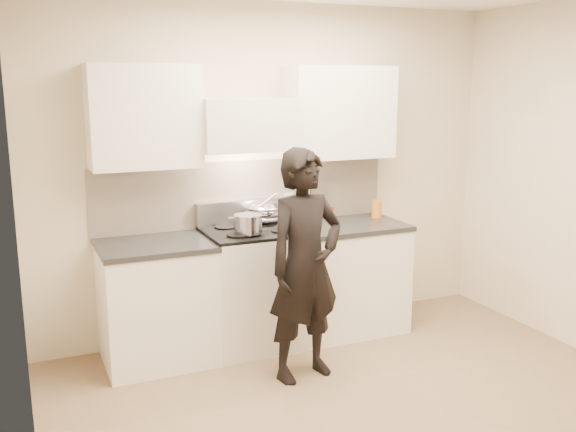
{
  "coord_description": "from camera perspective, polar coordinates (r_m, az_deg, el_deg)",
  "views": [
    {
      "loc": [
        -2.02,
        -3.13,
        2.08
      ],
      "look_at": [
        -0.17,
        1.05,
        1.11
      ],
      "focal_mm": 40.0,
      "sensor_mm": 36.0,
      "label": 1
    }
  ],
  "objects": [
    {
      "name": "ground_plane",
      "position": [
        4.27,
        8.22,
        -17.37
      ],
      "size": [
        4.0,
        4.0,
        0.0
      ],
      "primitive_type": "plane",
      "color": "#7F664A"
    },
    {
      "name": "room_shell",
      "position": [
        4.05,
        5.41,
        5.04
      ],
      "size": [
        4.04,
        3.54,
        2.7
      ],
      "color": "beige",
      "rests_on": "ground"
    },
    {
      "name": "stove",
      "position": [
        5.13,
        -3.0,
        -6.33
      ],
      "size": [
        0.76,
        0.65,
        0.96
      ],
      "color": "silver",
      "rests_on": "ground"
    },
    {
      "name": "counter_right",
      "position": [
        5.47,
        5.2,
        -5.36
      ],
      "size": [
        0.92,
        0.67,
        0.92
      ],
      "color": "white",
      "rests_on": "ground"
    },
    {
      "name": "counter_left",
      "position": [
        4.93,
        -11.58,
        -7.51
      ],
      "size": [
        0.82,
        0.67,
        0.92
      ],
      "color": "white",
      "rests_on": "ground"
    },
    {
      "name": "wok",
      "position": [
        5.15,
        -2.08,
        0.42
      ],
      "size": [
        0.36,
        0.43,
        0.29
      ],
      "color": "#A3A2B9",
      "rests_on": "stove"
    },
    {
      "name": "stock_pot",
      "position": [
        4.82,
        -3.57,
        -0.7
      ],
      "size": [
        0.3,
        0.24,
        0.14
      ],
      "color": "#A3A2B9",
      "rests_on": "stove"
    },
    {
      "name": "utensil_crock",
      "position": [
        5.43,
        1.67,
        0.65
      ],
      "size": [
        0.12,
        0.12,
        0.32
      ],
      "color": "#ADADB3",
      "rests_on": "counter_right"
    },
    {
      "name": "spice_jar",
      "position": [
        5.47,
        3.87,
        0.21
      ],
      "size": [
        0.05,
        0.05,
        0.11
      ],
      "color": "#C58B28",
      "rests_on": "counter_right"
    },
    {
      "name": "oil_glass",
      "position": [
        5.59,
        7.87,
        0.63
      ],
      "size": [
        0.09,
        0.09,
        0.15
      ],
      "color": "#BE6E1F",
      "rests_on": "counter_right"
    },
    {
      "name": "person",
      "position": [
        4.48,
        1.53,
        -4.43
      ],
      "size": [
        0.66,
        0.5,
        1.64
      ],
      "primitive_type": "imported",
      "rotation": [
        0.0,
        0.0,
        0.19
      ],
      "color": "black",
      "rests_on": "ground"
    }
  ]
}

